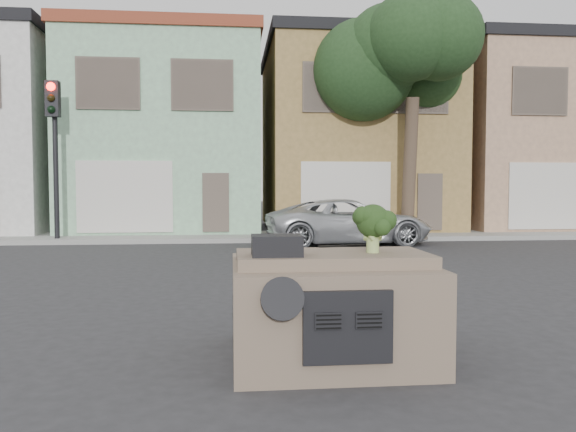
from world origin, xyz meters
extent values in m
plane|color=#303033|center=(0.00, 0.00, 0.00)|extent=(120.00, 120.00, 0.00)
cube|color=gray|center=(0.00, 10.50, 0.07)|extent=(40.00, 3.00, 0.15)
cube|color=#94C69D|center=(-3.50, 14.50, 3.77)|extent=(7.20, 8.20, 7.55)
cube|color=olive|center=(4.00, 14.50, 3.77)|extent=(7.20, 8.20, 7.55)
cube|color=tan|center=(11.50, 14.50, 3.77)|extent=(7.20, 8.20, 7.55)
imported|color=silver|center=(2.58, 8.20, 0.00)|extent=(5.22, 2.72, 1.40)
cube|color=black|center=(-6.50, 9.50, 2.55)|extent=(0.40, 0.40, 5.10)
cube|color=#213C1C|center=(5.00, 9.80, 4.25)|extent=(4.40, 4.00, 8.50)
cube|color=#746250|center=(0.00, -3.00, 0.56)|extent=(2.00, 1.80, 1.12)
cube|color=black|center=(-0.58, -3.35, 1.22)|extent=(0.48, 0.38, 0.20)
cube|color=black|center=(0.28, -2.62, 1.13)|extent=(0.69, 0.15, 0.02)
cube|color=#1D3213|center=(0.41, -3.19, 1.37)|extent=(0.58, 0.58, 0.50)
camera|label=1|loc=(-1.01, -8.71, 1.79)|focal=35.00mm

